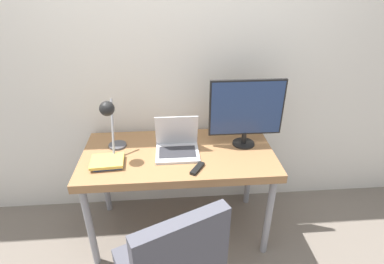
# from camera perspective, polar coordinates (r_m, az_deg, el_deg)

# --- Properties ---
(ground_plane) EXTENTS (12.00, 12.00, 0.00)m
(ground_plane) POSITION_cam_1_polar(r_m,az_deg,el_deg) (2.44, -1.88, -23.57)
(ground_plane) COLOR #70665B
(wall_back) EXTENTS (8.00, 0.05, 2.60)m
(wall_back) POSITION_cam_1_polar(r_m,az_deg,el_deg) (2.34, -3.33, 12.98)
(wall_back) COLOR silver
(wall_back) RESTS_ON ground_plane
(desk) EXTENTS (1.39, 0.69, 0.76)m
(desk) POSITION_cam_1_polar(r_m,az_deg,el_deg) (2.22, -2.60, -5.39)
(desk) COLOR #996B42
(desk) RESTS_ON ground_plane
(laptop) EXTENTS (0.31, 0.26, 0.27)m
(laptop) POSITION_cam_1_polar(r_m,az_deg,el_deg) (2.16, -2.85, -2.55)
(laptop) COLOR silver
(laptop) RESTS_ON desk
(monitor) EXTENTS (0.54, 0.17, 0.51)m
(monitor) POSITION_cam_1_polar(r_m,az_deg,el_deg) (2.18, 10.33, 4.09)
(monitor) COLOR black
(monitor) RESTS_ON desk
(desk_lamp) EXTENTS (0.13, 0.29, 0.43)m
(desk_lamp) POSITION_cam_1_polar(r_m,az_deg,el_deg) (2.07, -15.37, 2.44)
(desk_lamp) COLOR #4C4C51
(desk_lamp) RESTS_ON desk
(book_stack) EXTENTS (0.23, 0.22, 0.04)m
(book_stack) POSITION_cam_1_polar(r_m,az_deg,el_deg) (2.12, -15.71, -5.41)
(book_stack) COLOR #334C8C
(book_stack) RESTS_ON desk
(tv_remote) EXTENTS (0.11, 0.14, 0.02)m
(tv_remote) POSITION_cam_1_polar(r_m,az_deg,el_deg) (1.99, 1.03, -6.95)
(tv_remote) COLOR black
(tv_remote) RESTS_ON desk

